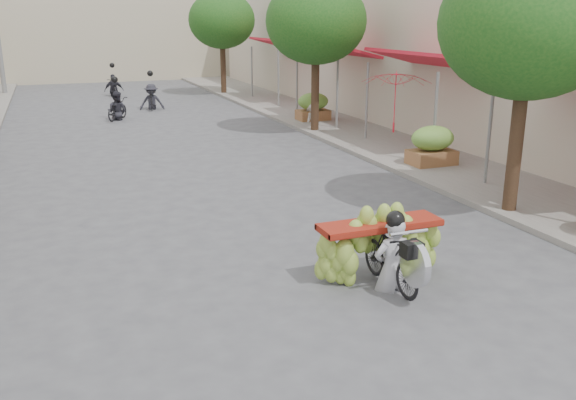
{
  "coord_description": "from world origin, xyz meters",
  "views": [
    {
      "loc": [
        -3.16,
        -5.51,
        3.89
      ],
      "look_at": [
        0.21,
        3.19,
        1.1
      ],
      "focal_mm": 38.0,
      "sensor_mm": 36.0,
      "label": 1
    }
  ],
  "objects": [
    {
      "name": "produce_crate_mid",
      "position": [
        6.2,
        8.0,
        0.71
      ],
      "size": [
        1.2,
        0.88,
        1.16
      ],
      "color": "brown",
      "rests_on": "ground"
    },
    {
      "name": "bg_motorbike_b",
      "position": [
        0.97,
        21.84,
        0.88
      ],
      "size": [
        1.14,
        1.57,
        1.95
      ],
      "color": "black",
      "rests_on": "ground"
    },
    {
      "name": "street_tree_near",
      "position": [
        5.4,
        4.0,
        3.78
      ],
      "size": [
        3.4,
        3.4,
        5.25
      ],
      "color": "#3A2719",
      "rests_on": "ground"
    },
    {
      "name": "banana_motorbike",
      "position": [
        1.31,
        1.95,
        0.69
      ],
      "size": [
        2.2,
        1.77,
        2.05
      ],
      "color": "black",
      "rests_on": "ground"
    },
    {
      "name": "produce_crate_far",
      "position": [
        6.2,
        16.0,
        0.71
      ],
      "size": [
        1.2,
        0.88,
        1.16
      ],
      "color": "brown",
      "rests_on": "ground"
    },
    {
      "name": "street_tree_mid",
      "position": [
        5.4,
        14.0,
        3.78
      ],
      "size": [
        3.4,
        3.4,
        5.25
      ],
      "color": "#3A2719",
      "rests_on": "ground"
    },
    {
      "name": "market_umbrella",
      "position": [
        5.97,
        9.6,
        2.49
      ],
      "size": [
        2.35,
        2.35,
        1.77
      ],
      "rotation": [
        0.0,
        0.0,
        -0.24
      ],
      "color": "red",
      "rests_on": "ground"
    },
    {
      "name": "sidewalk_right",
      "position": [
        7.0,
        15.0,
        0.06
      ],
      "size": [
        4.0,
        60.0,
        0.12
      ],
      "primitive_type": "cube",
      "color": "gray",
      "rests_on": "ground"
    },
    {
      "name": "ground",
      "position": [
        0.0,
        0.0,
        0.0
      ],
      "size": [
        120.0,
        120.0,
        0.0
      ],
      "primitive_type": "plane",
      "color": "#515256",
      "rests_on": "ground"
    },
    {
      "name": "pedestrian",
      "position": [
        6.06,
        15.74,
        0.94
      ],
      "size": [
        0.94,
        0.88,
        1.64
      ],
      "rotation": [
        0.0,
        0.0,
        3.81
      ],
      "color": "silver",
      "rests_on": "ground"
    },
    {
      "name": "shophouse_row_right",
      "position": [
        11.99,
        14.0,
        3.0
      ],
      "size": [
        9.77,
        40.0,
        6.0
      ],
      "color": "beige",
      "rests_on": "ground"
    },
    {
      "name": "street_tree_far",
      "position": [
        5.4,
        26.0,
        3.78
      ],
      "size": [
        3.4,
        3.4,
        5.25
      ],
      "color": "#3A2719",
      "rests_on": "ground"
    },
    {
      "name": "far_building",
      "position": [
        0.0,
        38.0,
        3.5
      ],
      "size": [
        20.0,
        6.0,
        7.0
      ],
      "primitive_type": "cube",
      "color": "#B7AC91",
      "rests_on": "ground"
    },
    {
      "name": "bg_motorbike_c",
      "position": [
        -0.08,
        27.39,
        0.82
      ],
      "size": [
        0.97,
        1.5,
        1.95
      ],
      "color": "black",
      "rests_on": "ground"
    },
    {
      "name": "bg_motorbike_a",
      "position": [
        -0.77,
        19.5,
        0.76
      ],
      "size": [
        1.26,
        1.6,
        1.95
      ],
      "color": "black",
      "rests_on": "ground"
    }
  ]
}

